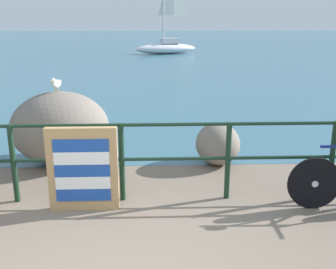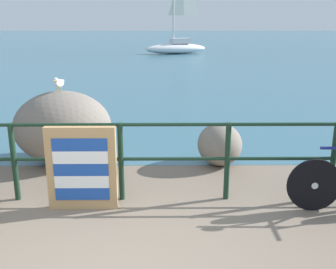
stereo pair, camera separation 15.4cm
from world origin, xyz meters
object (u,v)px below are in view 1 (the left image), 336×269
breakwater_boulder_right (218,144)px  seagull (56,83)px  breakwater_boulder_main (60,128)px  sailboat (167,44)px  folded_deckchair_stack (83,169)px

breakwater_boulder_right → seagull: 2.71m
breakwater_boulder_main → breakwater_boulder_right: size_ratio=1.91×
sailboat → breakwater_boulder_right: bearing=71.5°
breakwater_boulder_main → seagull: 0.72m
breakwater_boulder_right → breakwater_boulder_main: bearing=176.4°
folded_deckchair_stack → sailboat: sailboat is taller
breakwater_boulder_right → seagull: size_ratio=2.39×
breakwater_boulder_main → sailboat: bearing=83.5°
seagull → sailboat: size_ratio=0.06×
seagull → folded_deckchair_stack: bearing=30.5°
breakwater_boulder_main → breakwater_boulder_right: breakwater_boulder_main is taller
breakwater_boulder_main → sailboat: (2.52, 22.24, 0.12)m
breakwater_boulder_main → sailboat: sailboat is taller
seagull → breakwater_boulder_right: bearing=96.2°
sailboat → breakwater_boulder_main: bearing=65.0°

